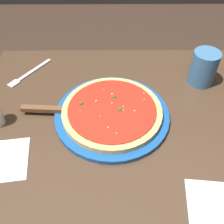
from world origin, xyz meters
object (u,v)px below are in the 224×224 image
pizza (112,111)px  cup_tall_drink (204,68)px  napkin_folded_right (216,205)px  fork (28,74)px  serving_plate (112,115)px  pizza_server (57,110)px

pizza → cup_tall_drink: (0.30, 0.16, 0.03)m
pizza → cup_tall_drink: size_ratio=2.55×
pizza → cup_tall_drink: bearing=28.4°
napkin_folded_right → fork: fork is taller
serving_plate → napkin_folded_right: 0.36m
pizza → pizza_server: pizza is taller
serving_plate → pizza: bearing=96.2°
pizza → napkin_folded_right: size_ratio=2.29×
pizza_server → napkin_folded_right: pizza_server is taller
pizza → cup_tall_drink: 0.34m
serving_plate → fork: serving_plate is taller
serving_plate → cup_tall_drink: 0.34m
serving_plate → cup_tall_drink: bearing=28.4°
serving_plate → cup_tall_drink: cup_tall_drink is taller
pizza → napkin_folded_right: (0.23, -0.27, -0.02)m
pizza_server → fork: 0.23m
serving_plate → pizza: pizza is taller
serving_plate → pizza_server: bearing=176.6°
cup_tall_drink → fork: 0.59m
pizza_server → serving_plate: bearing=-3.4°
pizza → pizza_server: bearing=176.6°
pizza_server → cup_tall_drink: size_ratio=1.95×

